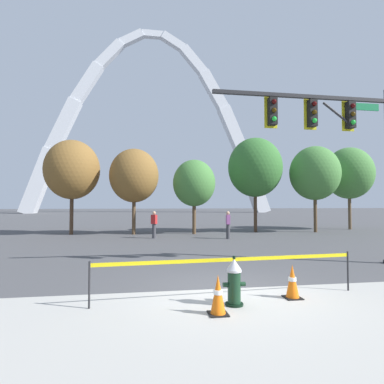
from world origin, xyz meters
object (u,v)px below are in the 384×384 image
object	(u,v)px
traffic_cone_by_hydrant	(218,295)
traffic_signal_gantry	(342,138)
fire_hydrant	(234,282)
pedestrian_walking_left	(228,225)
pedestrian_standing_center	(154,224)
traffic_cone_mid_sidewalk	(292,282)
monument_arch	(152,131)

from	to	relation	value
traffic_cone_by_hydrant	traffic_signal_gantry	size ratio (longest dim) A/B	0.11
fire_hydrant	pedestrian_walking_left	size ratio (longest dim) A/B	0.62
traffic_signal_gantry	pedestrian_walking_left	world-z (taller)	traffic_signal_gantry
pedestrian_walking_left	pedestrian_standing_center	distance (m)	4.34
traffic_cone_mid_sidewalk	pedestrian_standing_center	bearing A→B (deg)	101.65
pedestrian_walking_left	pedestrian_standing_center	world-z (taller)	same
fire_hydrant	traffic_cone_by_hydrant	size ratio (longest dim) A/B	1.36
traffic_signal_gantry	traffic_cone_mid_sidewalk	bearing A→B (deg)	-137.00
monument_arch	traffic_signal_gantry	bearing A→B (deg)	-85.58
fire_hydrant	traffic_signal_gantry	distance (m)	7.03
traffic_cone_mid_sidewalk	monument_arch	bearing A→B (deg)	91.10
fire_hydrant	monument_arch	xyz separation A→B (m)	(0.16, 63.43, 17.76)
fire_hydrant	traffic_signal_gantry	world-z (taller)	traffic_signal_gantry
traffic_signal_gantry	pedestrian_standing_center	bearing A→B (deg)	123.30
fire_hydrant	monument_arch	size ratio (longest dim) A/B	0.02
traffic_cone_by_hydrant	traffic_signal_gantry	xyz separation A→B (m)	(5.24, 3.91, 3.91)
monument_arch	pedestrian_walking_left	distance (m)	54.80
traffic_signal_gantry	monument_arch	size ratio (longest dim) A/B	0.12
traffic_signal_gantry	monument_arch	distance (m)	61.76
monument_arch	pedestrian_standing_center	size ratio (longest dim) A/B	33.97
traffic_signal_gantry	monument_arch	xyz separation A→B (m)	(-4.64, 59.99, 13.96)
traffic_cone_mid_sidewalk	traffic_signal_gantry	world-z (taller)	traffic_signal_gantry
traffic_cone_mid_sidewalk	pedestrian_standing_center	size ratio (longest dim) A/B	0.46
traffic_cone_mid_sidewalk	monument_arch	world-z (taller)	monument_arch
pedestrian_standing_center	traffic_cone_mid_sidewalk	bearing A→B (deg)	-78.35
fire_hydrant	traffic_signal_gantry	size ratio (longest dim) A/B	0.15
traffic_cone_by_hydrant	pedestrian_standing_center	world-z (taller)	pedestrian_standing_center
monument_arch	pedestrian_standing_center	xyz separation A→B (m)	(-1.31, -50.93, -17.41)
traffic_signal_gantry	pedestrian_standing_center	size ratio (longest dim) A/B	4.04
pedestrian_walking_left	pedestrian_standing_center	xyz separation A→B (m)	(-4.23, 0.94, 0.00)
fire_hydrant	traffic_cone_by_hydrant	distance (m)	0.65
traffic_cone_by_hydrant	traffic_signal_gantry	distance (m)	7.62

